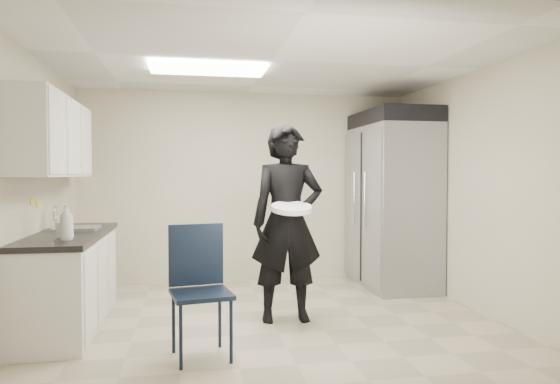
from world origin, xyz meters
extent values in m
plane|color=#B0A48B|center=(0.00, 0.00, 0.00)|extent=(4.50, 4.50, 0.00)
plane|color=silver|center=(0.00, 0.00, 2.60)|extent=(4.50, 4.50, 0.00)
plane|color=beige|center=(0.00, 2.00, 1.30)|extent=(4.50, 0.00, 4.50)
plane|color=beige|center=(-2.25, 0.00, 1.30)|extent=(0.00, 4.00, 4.00)
plane|color=beige|center=(2.25, 0.00, 1.30)|extent=(0.00, 4.00, 4.00)
cube|color=white|center=(-0.60, 0.40, 2.57)|extent=(1.20, 0.60, 0.02)
cube|color=silver|center=(-1.95, 0.20, 0.43)|extent=(0.60, 1.90, 0.86)
cube|color=black|center=(-1.95, 0.20, 0.89)|extent=(0.64, 1.95, 0.05)
cube|color=gray|center=(-1.93, 0.45, 0.87)|extent=(0.42, 0.40, 0.14)
cylinder|color=silver|center=(-2.13, 0.45, 1.02)|extent=(0.02, 0.02, 0.24)
cube|color=silver|center=(-2.08, 0.20, 1.83)|extent=(0.35, 1.80, 0.75)
cube|color=black|center=(-2.14, 1.35, 1.62)|extent=(0.22, 0.30, 0.35)
cube|color=yellow|center=(-2.24, 0.10, 1.22)|extent=(0.00, 0.12, 0.07)
cube|color=yellow|center=(-2.24, 0.30, 1.18)|extent=(0.00, 0.12, 0.07)
cube|color=gray|center=(1.83, 1.27, 1.05)|extent=(0.80, 1.35, 2.10)
cube|color=black|center=(1.83, 1.27, 2.20)|extent=(0.80, 1.35, 0.20)
cube|color=black|center=(-0.72, -0.88, 0.51)|extent=(0.53, 0.53, 1.03)
imported|color=black|center=(0.16, 0.01, 0.99)|extent=(0.74, 0.50, 1.97)
cylinder|color=silver|center=(0.16, -0.24, 1.15)|extent=(0.40, 0.40, 0.05)
imported|color=white|center=(-1.84, -0.38, 1.06)|extent=(0.14, 0.14, 0.31)
imported|color=#B2B1BE|center=(-1.91, -0.21, 1.01)|extent=(0.11, 0.11, 0.21)
camera|label=1|loc=(-0.82, -4.89, 1.47)|focal=32.00mm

